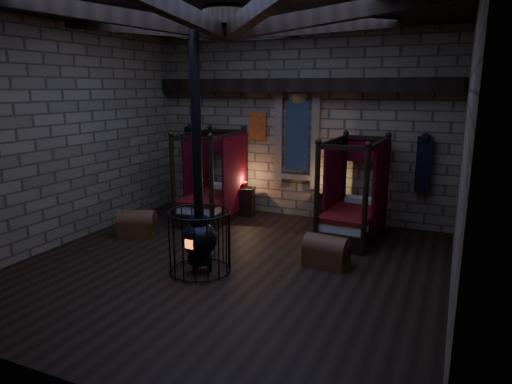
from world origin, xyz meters
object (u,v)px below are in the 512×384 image
at_px(trunk_left, 137,224).
at_px(stove, 199,236).
at_px(bed_right, 353,213).
at_px(trunk_right, 326,252).
at_px(bed_left, 213,198).

bearing_deg(trunk_left, stove, -49.24).
bearing_deg(bed_right, trunk_right, -90.01).
height_order(trunk_left, trunk_right, trunk_left).
bearing_deg(trunk_right, bed_right, 93.43).
xyz_separation_m(trunk_left, trunk_right, (4.01, 0.03, -0.00)).
xyz_separation_m(bed_right, trunk_left, (-4.09, -1.75, -0.25)).
bearing_deg(stove, bed_right, 61.85).
height_order(bed_left, stove, stove).
bearing_deg(bed_left, trunk_right, -31.84).
distance_m(bed_right, trunk_left, 4.46).
relative_size(trunk_right, stove, 0.19).
relative_size(bed_left, stove, 0.50).
relative_size(bed_right, stove, 0.49).
bearing_deg(trunk_left, bed_right, 1.07).
height_order(bed_left, trunk_right, bed_left).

